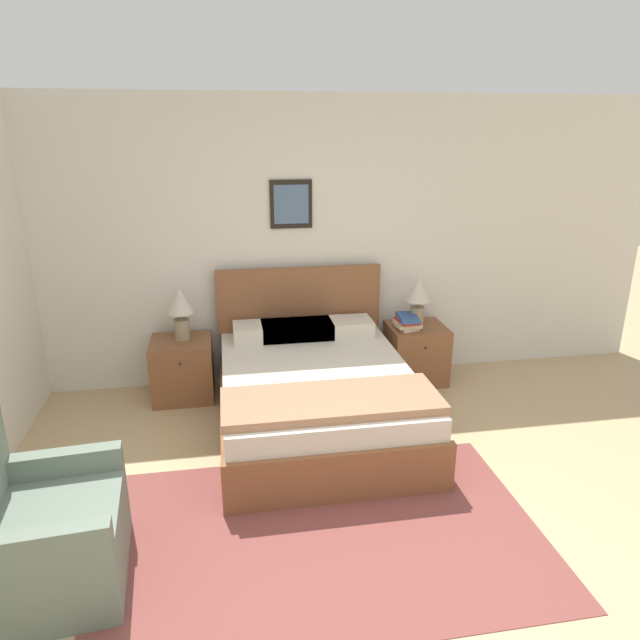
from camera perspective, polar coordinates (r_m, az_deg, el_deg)
ground_plane at (r=3.34m, az=4.97°, el=-25.02°), size 16.00×16.00×0.00m
wall_back at (r=5.26m, az=-2.32°, el=7.65°), size 6.99×0.09×2.60m
area_rug_main at (r=3.64m, az=0.35°, el=-20.59°), size 2.59×1.66×0.01m
bed at (r=4.60m, az=-0.43°, el=-7.22°), size 1.51×2.00×1.11m
armchair at (r=3.47m, az=-26.09°, el=-18.81°), size 0.78×0.85×0.90m
nightstand_near_window at (r=5.23m, az=-13.55°, el=-4.76°), size 0.53×0.51×0.54m
nightstand_by_door at (r=5.50m, az=9.56°, el=-3.31°), size 0.53×0.51×0.54m
table_lamp_near_window at (r=5.05m, az=-13.81°, el=1.38°), size 0.24×0.24×0.47m
table_lamp_by_door at (r=5.33m, az=9.78°, el=2.56°), size 0.24×0.24×0.47m
book_thick_bottom at (r=5.32m, az=8.69°, el=-0.71°), size 0.19×0.23×0.03m
book_hardcover_middle at (r=5.31m, az=8.71°, el=-0.38°), size 0.22×0.23×0.03m
book_novel_upper at (r=5.30m, az=8.72°, el=-0.08°), size 0.19×0.26×0.03m
book_slim_near_top at (r=5.29m, az=8.74°, el=0.26°), size 0.18×0.29×0.04m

